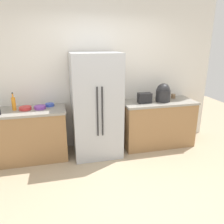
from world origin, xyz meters
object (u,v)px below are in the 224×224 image
(refrigerator, at_px, (96,106))
(toaster, at_px, (145,98))
(cup_b, at_px, (173,96))
(bowl_c, at_px, (40,107))
(bowl_a, at_px, (25,108))
(bottle_a, at_px, (14,103))
(bowl_b, at_px, (50,105))
(rice_cooker, at_px, (163,93))

(refrigerator, bearing_deg, toaster, 1.51)
(cup_b, xyz_separation_m, bowl_c, (-2.55, -0.12, -0.02))
(toaster, bearing_deg, cup_b, 14.62)
(refrigerator, height_order, bowl_a, refrigerator)
(refrigerator, height_order, bowl_c, refrigerator)
(refrigerator, bearing_deg, bowl_c, 174.91)
(refrigerator, distance_m, cup_b, 1.61)
(cup_b, bearing_deg, refrigerator, -172.79)
(toaster, relative_size, cup_b, 2.84)
(bottle_a, bearing_deg, refrigerator, -4.24)
(bowl_b, bearing_deg, rice_cooker, -4.81)
(refrigerator, xyz_separation_m, toaster, (0.92, 0.02, 0.08))
(cup_b, bearing_deg, rice_cooker, -151.67)
(rice_cooker, distance_m, bowl_a, 2.48)
(bowl_b, relative_size, bowl_c, 0.81)
(rice_cooker, distance_m, bowl_c, 2.25)
(toaster, distance_m, bowl_a, 2.10)
(rice_cooker, distance_m, cup_b, 0.37)
(toaster, height_order, bowl_b, toaster)
(toaster, bearing_deg, bowl_c, 178.14)
(toaster, xyz_separation_m, bowl_c, (-1.87, 0.06, -0.07))
(bottle_a, relative_size, bowl_a, 1.52)
(rice_cooker, bearing_deg, bottle_a, 178.60)
(rice_cooker, relative_size, bowl_a, 1.75)
(refrigerator, height_order, bottle_a, refrigerator)
(rice_cooker, xyz_separation_m, bowl_b, (-2.08, 0.18, -0.14))
(rice_cooker, height_order, bowl_b, rice_cooker)
(bowl_c, bearing_deg, rice_cooker, -1.25)
(refrigerator, relative_size, rice_cooker, 5.28)
(refrigerator, xyz_separation_m, bowl_c, (-0.95, 0.08, 0.01))
(toaster, bearing_deg, rice_cooker, 1.78)
(toaster, distance_m, bowl_b, 1.72)
(bowl_c, bearing_deg, bowl_b, 38.44)
(cup_b, distance_m, bowl_a, 2.79)
(cup_b, bearing_deg, bottle_a, -178.03)
(refrigerator, xyz_separation_m, bowl_b, (-0.79, 0.21, 0.01))
(toaster, bearing_deg, bowl_b, 173.75)
(bowl_a, bearing_deg, cup_b, 2.43)
(bowl_b, bearing_deg, refrigerator, -14.93)
(cup_b, xyz_separation_m, bowl_a, (-2.78, -0.12, -0.02))
(cup_b, relative_size, bowl_c, 0.46)
(bowl_c, bearing_deg, bowl_a, -179.91)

